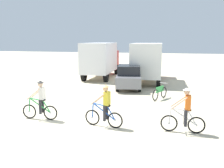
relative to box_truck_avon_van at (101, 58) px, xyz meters
name	(u,v)px	position (x,y,z in m)	size (l,w,h in m)	color
ground_plane	(79,126)	(3.10, -13.47, -1.87)	(120.00, 120.00, 0.00)	beige
box_truck_avon_van	(101,58)	(0.00, 0.00, 0.00)	(2.66, 6.85, 3.35)	white
box_truck_white_box	(148,60)	(4.61, -1.29, 0.00)	(2.70, 6.86, 3.35)	white
sedan_parked	(129,77)	(3.60, -4.68, -0.99)	(2.43, 4.43, 1.76)	slate
cyclist_orange_shirt	(40,102)	(1.03, -13.01, -1.03)	(1.73, 0.52, 1.82)	black
cyclist_cowboy_hat	(105,107)	(4.16, -13.24, -1.03)	(1.72, 0.52, 1.82)	black
cyclist_near_camera	(185,112)	(7.39, -13.10, -1.03)	(1.73, 0.52, 1.82)	black
bicycle_spare	(160,93)	(6.10, -7.59, -1.48)	(0.84, 1.59, 0.97)	black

